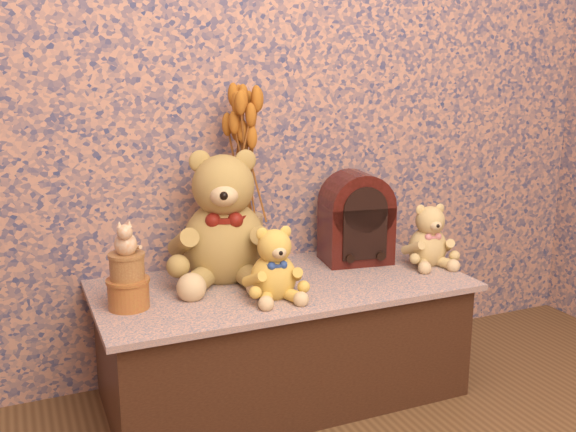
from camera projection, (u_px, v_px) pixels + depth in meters
name	position (u px, v px, depth m)	size (l,w,h in m)	color
display_shelf	(282.00, 339.00, 2.24)	(1.24, 0.59, 0.41)	#3A5578
teddy_large	(224.00, 210.00, 2.18)	(0.38, 0.45, 0.48)	#A4833F
teddy_medium	(273.00, 259.00, 2.03)	(0.19, 0.23, 0.25)	gold
teddy_small	(428.00, 232.00, 2.36)	(0.19, 0.23, 0.24)	tan
cathedral_radio	(356.00, 217.00, 2.39)	(0.24, 0.18, 0.34)	#330E09
ceramic_vase	(245.00, 244.00, 2.26)	(0.13, 0.13, 0.21)	tan
dried_stalks	(244.00, 152.00, 2.19)	(0.23, 0.23, 0.43)	#B0601C
biscuit_tin_lower	(129.00, 294.00, 1.95)	(0.12, 0.12, 0.09)	#B69135
biscuit_tin_upper	(127.00, 267.00, 1.93)	(0.10, 0.10, 0.08)	tan
cat_figurine	(125.00, 236.00, 1.91)	(0.08, 0.09, 0.11)	silver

